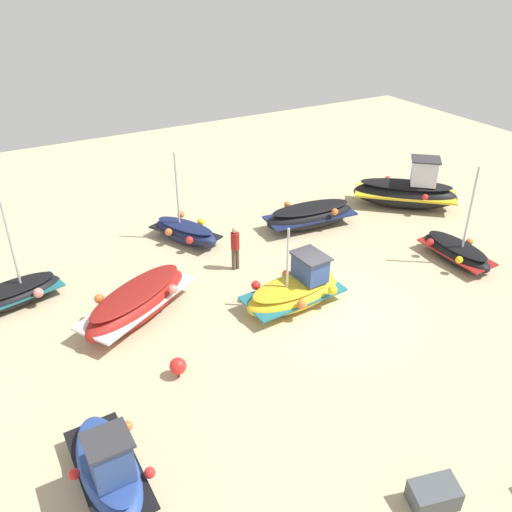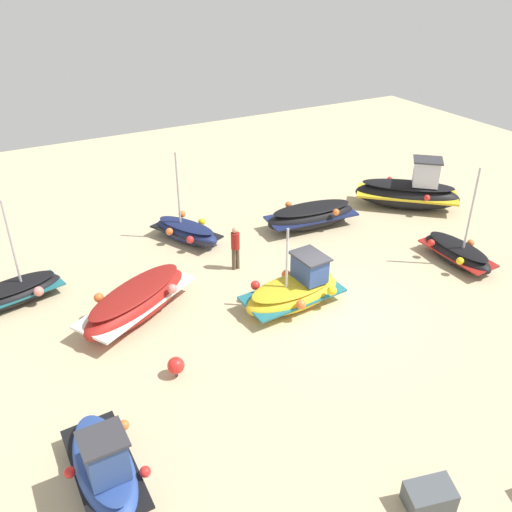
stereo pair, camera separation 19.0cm
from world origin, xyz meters
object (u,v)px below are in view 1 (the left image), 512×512
(fishing_boat_0, at_px, (310,216))
(fishing_boat_1, at_px, (296,290))
(person_walking, at_px, (235,245))
(fishing_boat_4, at_px, (109,467))
(fishing_boat_6, at_px, (14,294))
(fishing_boat_5, at_px, (407,191))
(fishing_boat_2, at_px, (138,302))
(fishing_boat_3, at_px, (456,252))
(fishing_boat_7, at_px, (185,231))
(mooring_buoy_0, at_px, (178,366))

(fishing_boat_0, height_order, fishing_boat_1, fishing_boat_1)
(fishing_boat_0, xyz_separation_m, person_walking, (4.41, 1.57, 0.45))
(fishing_boat_4, bearing_deg, fishing_boat_6, -175.57)
(fishing_boat_5, xyz_separation_m, person_walking, (9.44, 1.14, 0.21))
(fishing_boat_5, height_order, fishing_boat_6, fishing_boat_6)
(fishing_boat_4, bearing_deg, fishing_boat_2, 155.30)
(fishing_boat_3, bearing_deg, fishing_boat_2, 79.26)
(fishing_boat_2, height_order, person_walking, person_walking)
(fishing_boat_3, height_order, fishing_boat_7, fishing_boat_3)
(fishing_boat_3, height_order, person_walking, fishing_boat_3)
(person_walking, bearing_deg, fishing_boat_7, -164.50)
(fishing_boat_6, xyz_separation_m, person_walking, (-7.48, 1.60, 0.59))
(fishing_boat_2, height_order, fishing_boat_4, fishing_boat_4)
(fishing_boat_1, distance_m, person_walking, 3.16)
(fishing_boat_2, xyz_separation_m, fishing_boat_4, (2.62, 5.83, -0.00))
(fishing_boat_1, distance_m, fishing_boat_2, 5.14)
(fishing_boat_4, height_order, fishing_boat_7, fishing_boat_7)
(fishing_boat_0, bearing_deg, fishing_boat_2, 22.48)
(fishing_boat_0, height_order, mooring_buoy_0, fishing_boat_0)
(fishing_boat_5, distance_m, fishing_boat_6, 16.94)
(fishing_boat_2, bearing_deg, fishing_boat_1, -51.95)
(fishing_boat_1, bearing_deg, fishing_boat_4, -155.71)
(fishing_boat_1, relative_size, fishing_boat_4, 1.15)
(fishing_boat_0, relative_size, fishing_boat_4, 1.31)
(fishing_boat_4, xyz_separation_m, fishing_boat_6, (0.73, -8.58, -0.18))
(fishing_boat_7, relative_size, person_walking, 2.17)
(fishing_boat_3, relative_size, fishing_boat_6, 1.07)
(fishing_boat_7, bearing_deg, mooring_buoy_0, -49.89)
(fishing_boat_5, relative_size, mooring_buoy_0, 7.36)
(fishing_boat_3, bearing_deg, fishing_boat_5, -20.91)
(fishing_boat_0, xyz_separation_m, fishing_boat_7, (5.14, -1.41, -0.10))
(fishing_boat_7, height_order, mooring_buoy_0, fishing_boat_7)
(fishing_boat_1, xyz_separation_m, fishing_boat_7, (1.37, -6.05, -0.14))
(fishing_boat_2, relative_size, fishing_boat_3, 1.16)
(fishing_boat_0, relative_size, fishing_boat_5, 0.92)
(fishing_boat_1, relative_size, fishing_boat_6, 0.99)
(fishing_boat_7, bearing_deg, fishing_boat_6, -103.81)
(fishing_boat_2, bearing_deg, fishing_boat_5, -20.60)
(fishing_boat_2, relative_size, person_walking, 2.65)
(fishing_boat_0, height_order, fishing_boat_3, fishing_boat_3)
(fishing_boat_4, xyz_separation_m, person_walking, (-6.75, -6.99, 0.41))
(fishing_boat_2, relative_size, fishing_boat_5, 1.01)
(fishing_boat_4, distance_m, person_walking, 9.72)
(mooring_buoy_0, bearing_deg, fishing_boat_7, -114.46)
(mooring_buoy_0, bearing_deg, fishing_boat_5, -157.61)
(fishing_boat_2, xyz_separation_m, fishing_boat_5, (-13.57, -2.30, 0.20))
(fishing_boat_0, bearing_deg, fishing_boat_5, 179.86)
(fishing_boat_4, distance_m, mooring_buoy_0, 3.67)
(fishing_boat_0, bearing_deg, fishing_boat_1, 55.62)
(fishing_boat_2, xyz_separation_m, mooring_buoy_0, (-0.02, 3.28, -0.20))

